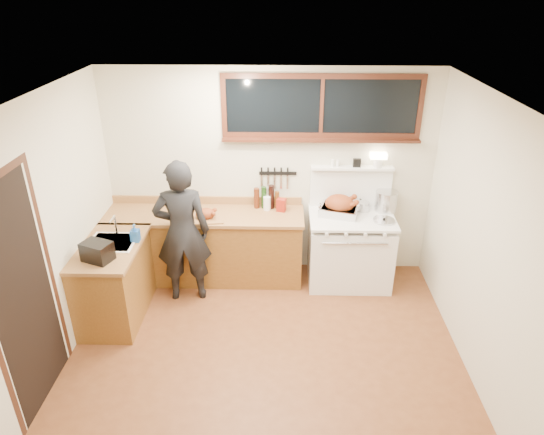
{
  "coord_description": "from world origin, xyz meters",
  "views": [
    {
      "loc": [
        0.17,
        -3.84,
        3.46
      ],
      "look_at": [
        0.05,
        0.85,
        1.15
      ],
      "focal_mm": 32.0,
      "sensor_mm": 36.0,
      "label": 1
    }
  ],
  "objects_px": {
    "vintage_stove": "(350,248)",
    "man": "(182,232)",
    "cutting_board": "(206,215)",
    "roast_turkey": "(340,206)"
  },
  "relations": [
    {
      "from": "vintage_stove",
      "to": "man",
      "type": "bearing_deg",
      "value": -168.59
    },
    {
      "from": "man",
      "to": "roast_turkey",
      "type": "xyz_separation_m",
      "value": [
        1.83,
        0.46,
        0.13
      ]
    },
    {
      "from": "man",
      "to": "cutting_board",
      "type": "bearing_deg",
      "value": 49.95
    },
    {
      "from": "vintage_stove",
      "to": "man",
      "type": "xyz_separation_m",
      "value": [
        -1.98,
        -0.4,
        0.4
      ]
    },
    {
      "from": "man",
      "to": "roast_turkey",
      "type": "bearing_deg",
      "value": 14.14
    },
    {
      "from": "man",
      "to": "cutting_board",
      "type": "xyz_separation_m",
      "value": [
        0.23,
        0.28,
        0.09
      ]
    },
    {
      "from": "cutting_board",
      "to": "vintage_stove",
      "type": "bearing_deg",
      "value": 4.03
    },
    {
      "from": "man",
      "to": "roast_turkey",
      "type": "height_order",
      "value": "man"
    },
    {
      "from": "man",
      "to": "roast_turkey",
      "type": "relative_size",
      "value": 3.31
    },
    {
      "from": "vintage_stove",
      "to": "man",
      "type": "relative_size",
      "value": 0.92
    }
  ]
}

